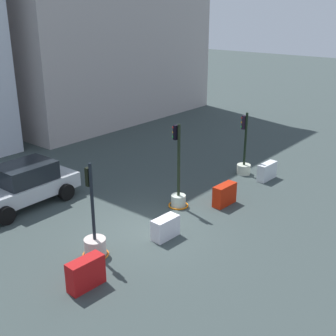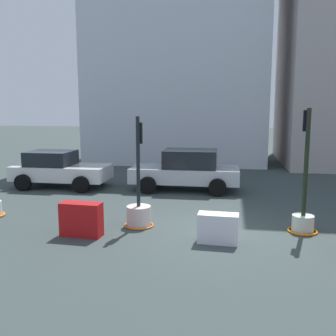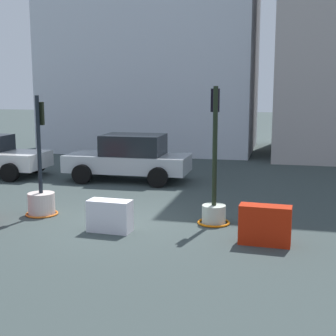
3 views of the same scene
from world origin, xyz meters
TOP-DOWN VIEW (x-y plane):
  - ground_plane at (0.00, 0.00)m, footprint 120.00×120.00m
  - traffic_light_1 at (-2.30, 0.09)m, footprint 0.87×0.87m
  - traffic_light_2 at (2.34, 0.33)m, footprint 0.82×0.82m
  - construction_barrier_2 at (0.04, -0.93)m, footprint 1.05×0.52m
  - construction_barrier_3 at (3.66, -1.04)m, footprint 1.14×0.48m
  - car_silver_hatchback at (-1.51, 5.27)m, footprint 4.54×2.27m
  - building_main_facade at (-3.18, 15.00)m, footprint 11.56×7.56m

SIDE VIEW (x-z plane):
  - ground_plane at x=0.00m, z-range 0.00..0.00m
  - construction_barrier_2 at x=0.04m, z-range 0.00..0.76m
  - construction_barrier_3 at x=3.66m, z-range 0.00..0.87m
  - traffic_light_1 at x=-2.30m, z-range -1.09..2.11m
  - traffic_light_2 at x=2.34m, z-range -1.03..2.40m
  - car_silver_hatchback at x=-1.51m, z-range 0.00..1.71m
  - building_main_facade at x=-3.18m, z-range 0.03..12.80m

